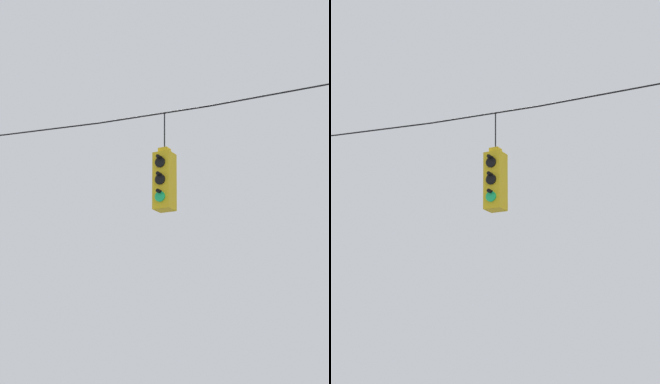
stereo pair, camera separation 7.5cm
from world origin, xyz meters
The scene contains 2 objects.
span_wire centered at (0.00, -0.24, 6.81)m, with size 16.67×0.03×0.42m.
traffic_light_over_intersection centered at (-2.11, -0.24, 5.37)m, with size 0.34×0.46×1.90m.
Camera 2 is at (3.97, -12.12, 1.53)m, focal length 70.00 mm.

